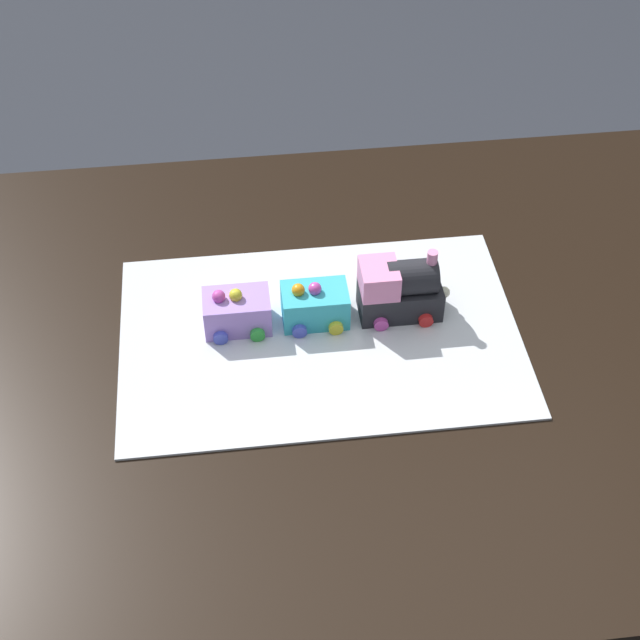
% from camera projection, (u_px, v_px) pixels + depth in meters
% --- Properties ---
extents(ground_plane, '(8.00, 8.00, 0.00)m').
position_uv_depth(ground_plane, '(344.00, 592.00, 1.93)').
color(ground_plane, '#2D3038').
extents(dining_table, '(1.40, 1.00, 0.74)m').
position_uv_depth(dining_table, '(351.00, 390.00, 1.48)').
color(dining_table, black).
rests_on(dining_table, ground).
extents(cake_board, '(0.60, 0.40, 0.00)m').
position_uv_depth(cake_board, '(320.00, 335.00, 1.42)').
color(cake_board, silver).
rests_on(cake_board, dining_table).
extents(cake_locomotive, '(0.14, 0.08, 0.12)m').
position_uv_depth(cake_locomotive, '(400.00, 289.00, 1.42)').
color(cake_locomotive, '#232328').
rests_on(cake_locomotive, cake_board).
extents(cake_car_caboose_turquoise, '(0.10, 0.08, 0.07)m').
position_uv_depth(cake_car_caboose_turquoise, '(315.00, 305.00, 1.42)').
color(cake_car_caboose_turquoise, '#38B7C6').
rests_on(cake_car_caboose_turquoise, cake_board).
extents(cake_car_flatbed_lavender, '(0.10, 0.08, 0.07)m').
position_uv_depth(cake_car_flatbed_lavender, '(237.00, 311.00, 1.41)').
color(cake_car_flatbed_lavender, '#AD84E0').
rests_on(cake_car_flatbed_lavender, cake_board).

